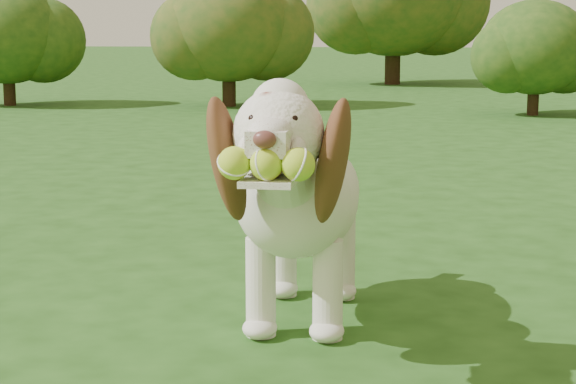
# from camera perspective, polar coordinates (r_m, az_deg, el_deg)

# --- Properties ---
(ground) EXTENTS (80.00, 80.00, 0.00)m
(ground) POSITION_cam_1_polar(r_m,az_deg,el_deg) (3.69, -3.15, -5.29)
(ground) COLOR #1D4313
(ground) RESTS_ON ground
(dog) EXTENTS (0.44, 1.26, 0.82)m
(dog) POSITION_cam_1_polar(r_m,az_deg,el_deg) (3.06, 0.71, -0.03)
(dog) COLOR white
(dog) RESTS_ON ground
(shrub_a) EXTENTS (1.41, 1.41, 1.46)m
(shrub_a) POSITION_cam_1_polar(r_m,az_deg,el_deg) (12.19, -16.33, 8.97)
(shrub_a) COLOR #382314
(shrub_a) RESTS_ON ground
(shrub_b) EXTENTS (1.57, 1.57, 1.63)m
(shrub_b) POSITION_cam_1_polar(r_m,az_deg,el_deg) (11.61, -3.55, 9.81)
(shrub_b) COLOR #382314
(shrub_b) RESTS_ON ground
(shrub_c) EXTENTS (1.20, 1.20, 1.24)m
(shrub_c) POSITION_cam_1_polar(r_m,az_deg,el_deg) (10.75, 14.45, 8.30)
(shrub_c) COLOR #382314
(shrub_c) RESTS_ON ground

